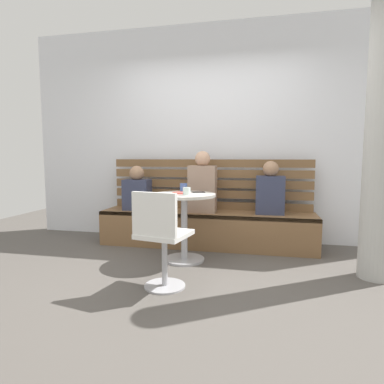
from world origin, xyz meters
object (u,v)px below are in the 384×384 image
(cup_glass_short, at_px, (187,191))
(cup_mug_blue, at_px, (184,188))
(person_adult, at_px, (203,185))
(person_child_middle, at_px, (137,191))
(white_chair, at_px, (161,236))
(cafe_table, at_px, (184,214))
(phone_on_table, at_px, (198,192))
(person_child_left, at_px, (270,191))
(booth_bench, at_px, (206,229))
(plate_small, at_px, (180,193))

(cup_glass_short, distance_m, cup_mug_blue, 0.33)
(person_adult, bearing_deg, cup_glass_short, -92.72)
(person_child_middle, relative_size, cup_glass_short, 7.28)
(white_chair, xyz_separation_m, cup_glass_short, (0.06, 0.70, 0.32))
(cafe_table, height_order, cup_glass_short, cup_glass_short)
(cup_glass_short, bearing_deg, cup_mug_blue, 109.44)
(person_adult, xyz_separation_m, phone_on_table, (0.04, -0.46, -0.04))
(white_chair, bearing_deg, person_adult, 86.13)
(person_child_left, xyz_separation_m, cup_glass_short, (-0.86, -0.77, 0.05))
(person_child_middle, bearing_deg, cup_mug_blue, -29.29)
(booth_bench, bearing_deg, person_adult, -153.89)
(phone_on_table, bearing_deg, plate_small, 104.79)
(person_child_left, bearing_deg, cup_glass_short, -138.13)
(person_child_middle, bearing_deg, plate_small, -38.75)
(person_child_left, bearing_deg, booth_bench, -177.76)
(person_adult, distance_m, cup_glass_short, 0.72)
(cup_glass_short, height_order, phone_on_table, cup_glass_short)
(cup_mug_blue, relative_size, phone_on_table, 0.68)
(white_chair, height_order, person_adult, person_adult)
(person_adult, distance_m, plate_small, 0.61)
(cup_mug_blue, height_order, plate_small, cup_mug_blue)
(cup_mug_blue, height_order, phone_on_table, cup_mug_blue)
(person_child_middle, bearing_deg, phone_on_table, -26.44)
(person_child_left, bearing_deg, cafe_table, -144.29)
(booth_bench, xyz_separation_m, cafe_table, (-0.13, -0.63, 0.30))
(cup_glass_short, bearing_deg, person_child_left, 41.87)
(cafe_table, height_order, person_child_left, person_child_left)
(cafe_table, relative_size, cup_glass_short, 9.25)
(phone_on_table, bearing_deg, cup_glass_short, 141.57)
(phone_on_table, bearing_deg, cup_mug_blue, 53.19)
(person_child_left, xyz_separation_m, phone_on_table, (-0.79, -0.51, 0.02))
(person_child_left, relative_size, plate_small, 3.80)
(cup_glass_short, xyz_separation_m, cup_mug_blue, (-0.11, 0.31, 0.01))
(white_chair, height_order, phone_on_table, white_chair)
(person_child_middle, height_order, cup_glass_short, person_child_middle)
(person_child_middle, height_order, plate_small, person_child_middle)
(plate_small, bearing_deg, cup_mug_blue, 91.77)
(booth_bench, xyz_separation_m, person_child_left, (0.79, 0.03, 0.50))
(white_chair, bearing_deg, cafe_table, 89.50)
(booth_bench, distance_m, white_chair, 1.47)
(person_child_left, relative_size, person_child_middle, 1.11)
(cafe_table, bearing_deg, person_adult, 81.66)
(cup_mug_blue, distance_m, phone_on_table, 0.19)
(booth_bench, relative_size, cup_mug_blue, 28.42)
(cafe_table, height_order, person_adult, person_adult)
(person_adult, bearing_deg, booth_bench, 26.11)
(booth_bench, height_order, person_adult, person_adult)
(booth_bench, distance_m, person_child_middle, 1.03)
(cup_glass_short, distance_m, plate_small, 0.17)
(cup_mug_blue, bearing_deg, plate_small, -88.23)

